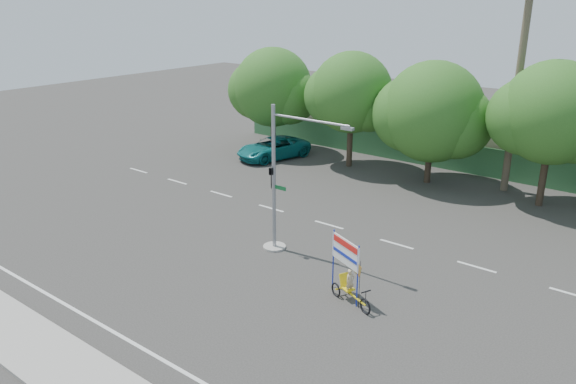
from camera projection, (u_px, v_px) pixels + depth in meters
The scene contains 11 objects.
ground at pixel (260, 297), 22.79m from camera, with size 120.00×120.00×0.00m, color #33302D.
fence at pixel (463, 158), 38.47m from camera, with size 38.00×0.08×2.00m, color #336B3D.
building_left at pixel (370, 115), 47.28m from camera, with size 12.00×8.00×4.00m, color beige.
tree_far_left at pixel (272, 90), 42.75m from camera, with size 7.14×6.00×7.96m.
tree_left at pixel (351, 95), 38.60m from camera, with size 6.66×5.60×8.07m.
tree_center at pixel (432, 115), 35.33m from camera, with size 7.62×6.40×7.85m.
tree_right at pixel (552, 116), 31.02m from camera, with size 6.90×5.80×8.36m.
palm_short at pixel (523, 45), 32.35m from camera, with size 3.73×3.79×14.45m.
traffic_signal at pixel (279, 192), 26.06m from camera, with size 4.72×1.10×7.00m.
trike_billboard at pixel (348, 275), 22.25m from camera, with size 2.49×1.29×2.66m.
pickup_truck at pixel (273, 148), 41.88m from camera, with size 2.61×5.66×1.57m, color #107172.
Camera 1 is at (13.21, -15.16, 11.58)m, focal length 35.00 mm.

